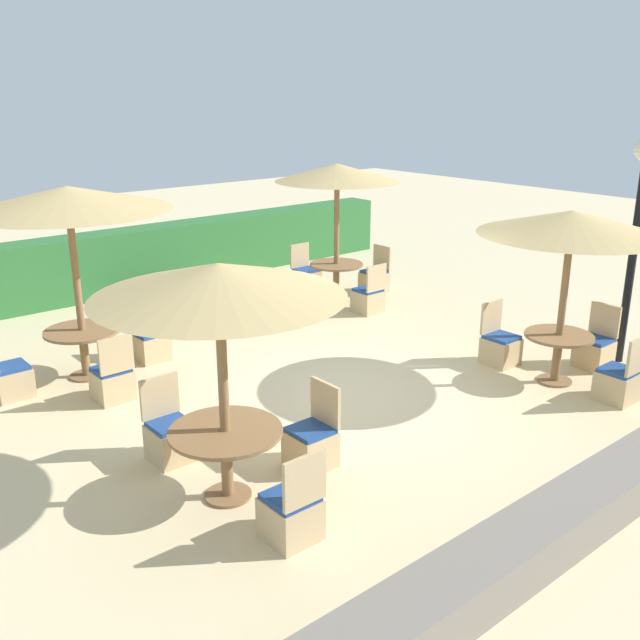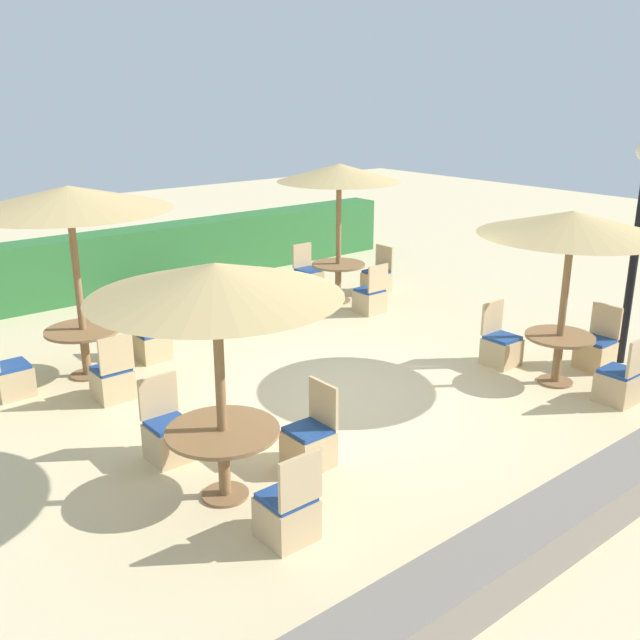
% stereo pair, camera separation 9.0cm
% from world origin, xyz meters
% --- Properties ---
extents(ground_plane, '(40.00, 40.00, 0.00)m').
position_xyz_m(ground_plane, '(0.00, 0.00, 0.00)').
color(ground_plane, beige).
extents(hedge_row, '(13.00, 0.70, 1.24)m').
position_xyz_m(hedge_row, '(0.00, 6.70, 0.62)').
color(hedge_row, '#2D6B33').
rests_on(hedge_row, ground_plane).
extents(stone_border, '(10.00, 0.56, 0.42)m').
position_xyz_m(stone_border, '(0.00, -3.68, 0.21)').
color(stone_border, slate).
rests_on(stone_border, ground_plane).
extents(lamp_post, '(0.36, 0.36, 3.32)m').
position_xyz_m(lamp_post, '(3.95, -1.73, 2.35)').
color(lamp_post, black).
rests_on(lamp_post, ground_plane).
extents(parasol_back_right, '(2.30, 2.30, 2.62)m').
position_xyz_m(parasol_back_right, '(2.76, 3.40, 2.44)').
color(parasol_back_right, olive).
rests_on(parasol_back_right, ground_plane).
extents(round_table_back_right, '(1.02, 1.02, 0.75)m').
position_xyz_m(round_table_back_right, '(2.76, 3.40, 0.58)').
color(round_table_back_right, olive).
rests_on(round_table_back_right, ground_plane).
extents(patio_chair_back_right_south, '(0.46, 0.46, 0.93)m').
position_xyz_m(patio_chair_back_right_south, '(2.75, 2.48, 0.26)').
color(patio_chair_back_right_south, tan).
rests_on(patio_chair_back_right_south, ground_plane).
extents(patio_chair_back_right_east, '(0.46, 0.46, 0.93)m').
position_xyz_m(patio_chair_back_right_east, '(3.79, 3.40, 0.26)').
color(patio_chair_back_right_east, tan).
rests_on(patio_chair_back_right_east, ground_plane).
extents(patio_chair_back_right_north, '(0.46, 0.46, 0.93)m').
position_xyz_m(patio_chair_back_right_north, '(2.81, 4.40, 0.26)').
color(patio_chair_back_right_north, tan).
rests_on(patio_chair_back_right_north, ground_plane).
extents(parasol_back_left, '(2.75, 2.75, 2.71)m').
position_xyz_m(parasol_back_left, '(-2.47, 2.87, 2.54)').
color(parasol_back_left, olive).
rests_on(parasol_back_left, ground_plane).
extents(round_table_back_left, '(1.06, 1.06, 0.71)m').
position_xyz_m(round_table_back_left, '(-2.47, 2.87, 0.56)').
color(round_table_back_left, olive).
rests_on(round_table_back_left, ground_plane).
extents(patio_chair_back_left_east, '(0.46, 0.46, 0.93)m').
position_xyz_m(patio_chair_back_left_east, '(-1.42, 2.87, 0.26)').
color(patio_chair_back_left_east, tan).
rests_on(patio_chair_back_left_east, ground_plane).
extents(patio_chair_back_left_west, '(0.46, 0.46, 0.93)m').
position_xyz_m(patio_chair_back_left_west, '(-3.51, 2.82, 0.26)').
color(patio_chair_back_left_west, tan).
rests_on(patio_chair_back_left_west, ground_plane).
extents(patio_chair_back_left_south, '(0.46, 0.46, 0.93)m').
position_xyz_m(patio_chair_back_left_south, '(-2.51, 1.87, 0.26)').
color(patio_chair_back_left_south, tan).
rests_on(patio_chair_back_left_south, ground_plane).
extents(parasol_front_right, '(2.46, 2.46, 2.42)m').
position_xyz_m(parasol_front_right, '(2.51, -1.56, 2.25)').
color(parasol_front_right, olive).
rests_on(parasol_front_right, ground_plane).
extents(round_table_front_right, '(0.94, 0.94, 0.70)m').
position_xyz_m(round_table_front_right, '(2.51, -1.56, 0.53)').
color(round_table_front_right, olive).
rests_on(round_table_front_right, ground_plane).
extents(patio_chair_front_right_north, '(0.46, 0.46, 0.93)m').
position_xyz_m(patio_chair_front_right_north, '(2.47, -0.63, 0.26)').
color(patio_chair_front_right_north, tan).
rests_on(patio_chair_front_right_north, ground_plane).
extents(patio_chair_front_right_east, '(0.46, 0.46, 0.93)m').
position_xyz_m(patio_chair_front_right_east, '(3.45, -1.60, 0.26)').
color(patio_chair_front_right_east, tan).
rests_on(patio_chair_front_right_east, ground_plane).
extents(patio_chair_front_right_south, '(0.46, 0.46, 0.93)m').
position_xyz_m(patio_chair_front_right_south, '(2.57, -2.45, 0.26)').
color(patio_chair_front_right_south, tan).
rests_on(patio_chair_front_right_south, ground_plane).
extents(parasol_front_left, '(2.39, 2.39, 2.43)m').
position_xyz_m(parasol_front_left, '(-2.64, -1.09, 2.26)').
color(parasol_front_left, olive).
rests_on(parasol_front_left, ground_plane).
extents(round_table_front_left, '(1.14, 1.14, 0.75)m').
position_xyz_m(round_table_front_left, '(-2.64, -1.09, 0.60)').
color(round_table_front_left, olive).
rests_on(round_table_front_left, ground_plane).
extents(patio_chair_front_left_south, '(0.46, 0.46, 0.93)m').
position_xyz_m(patio_chair_front_left_south, '(-2.58, -2.07, 0.26)').
color(patio_chair_front_left_south, tan).
rests_on(patio_chair_front_left_south, ground_plane).
extents(patio_chair_front_left_north, '(0.46, 0.46, 0.93)m').
position_xyz_m(patio_chair_front_left_north, '(-2.70, -0.03, 0.26)').
color(patio_chair_front_left_north, tan).
rests_on(patio_chair_front_left_north, ground_plane).
extents(patio_chair_front_left_east, '(0.46, 0.46, 0.93)m').
position_xyz_m(patio_chair_front_left_east, '(-1.59, -1.15, 0.26)').
color(patio_chair_front_left_east, tan).
rests_on(patio_chair_front_left_east, ground_plane).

